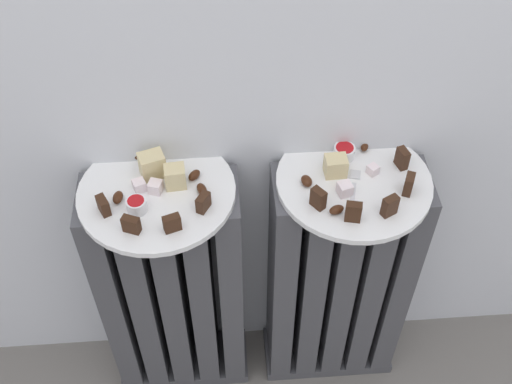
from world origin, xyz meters
TOP-DOWN VIEW (x-y plane):
  - radiator_left at (-0.18, 0.28)m, footprint 0.32×0.14m
  - radiator_right at (0.18, 0.28)m, footprint 0.32×0.14m
  - plate_left at (-0.18, 0.28)m, footprint 0.29×0.29m
  - plate_right at (0.18, 0.28)m, footprint 0.29×0.29m
  - dark_cake_slice_left_0 at (-0.27, 0.23)m, footprint 0.03×0.03m
  - dark_cake_slice_left_1 at (-0.22, 0.19)m, footprint 0.03×0.03m
  - dark_cake_slice_left_2 at (-0.15, 0.19)m, footprint 0.03×0.02m
  - dark_cake_slice_left_3 at (-0.10, 0.23)m, footprint 0.03×0.03m
  - marble_cake_slice_left_0 at (-0.15, 0.29)m, footprint 0.04×0.04m
  - marble_cake_slice_left_1 at (-0.19, 0.32)m, footprint 0.05×0.05m
  - turkish_delight_left_0 at (-0.18, 0.28)m, footprint 0.03×0.03m
  - turkish_delight_left_1 at (-0.21, 0.28)m, footprint 0.03×0.03m
  - medjool_date_left_0 at (-0.25, 0.26)m, footprint 0.02×0.03m
  - medjool_date_left_1 at (-0.11, 0.30)m, footprint 0.03×0.03m
  - medjool_date_left_2 at (-0.10, 0.27)m, footprint 0.03×0.03m
  - medjool_date_left_3 at (-0.22, 0.37)m, footprint 0.02×0.03m
  - jam_bowl_left at (-0.21, 0.23)m, footprint 0.04×0.04m
  - dark_cake_slice_right_0 at (0.11, 0.22)m, footprint 0.03×0.03m
  - dark_cake_slice_right_1 at (0.16, 0.18)m, footprint 0.03×0.02m
  - dark_cake_slice_right_2 at (0.23, 0.19)m, footprint 0.03×0.03m
  - dark_cake_slice_right_3 at (0.27, 0.24)m, footprint 0.02×0.03m
  - dark_cake_slice_right_4 at (0.28, 0.31)m, footprint 0.02×0.03m
  - marble_cake_slice_right_0 at (0.15, 0.30)m, footprint 0.04×0.04m
  - turkish_delight_right_0 at (0.16, 0.25)m, footprint 0.03×0.03m
  - turkish_delight_right_1 at (0.22, 0.29)m, footprint 0.03×0.03m
  - medjool_date_right_0 at (0.22, 0.36)m, footprint 0.02×0.03m
  - medjool_date_right_1 at (0.14, 0.20)m, footprint 0.03×0.03m
  - medjool_date_right_2 at (0.09, 0.28)m, footprint 0.03×0.03m
  - jam_bowl_right at (0.17, 0.34)m, footprint 0.04×0.04m
  - fork at (0.18, 0.26)m, footprint 0.04×0.09m

SIDE VIEW (x-z plane):
  - radiator_left at x=-0.18m, z-range 0.00..0.65m
  - radiator_right at x=0.18m, z-range 0.00..0.65m
  - plate_left at x=-0.18m, z-range 0.65..0.66m
  - plate_right at x=0.18m, z-range 0.65..0.66m
  - fork at x=0.18m, z-range 0.66..0.66m
  - medjool_date_right_0 at x=0.22m, z-range 0.66..0.68m
  - medjool_date_left_0 at x=-0.25m, z-range 0.66..0.68m
  - medjool_date_right_2 at x=0.09m, z-range 0.66..0.68m
  - medjool_date_right_1 at x=0.14m, z-range 0.66..0.68m
  - medjool_date_left_2 at x=-0.10m, z-range 0.66..0.68m
  - medjool_date_left_3 at x=-0.22m, z-range 0.66..0.68m
  - medjool_date_left_1 at x=-0.11m, z-range 0.66..0.68m
  - turkish_delight_right_1 at x=0.22m, z-range 0.66..0.68m
  - turkish_delight_left_1 at x=-0.21m, z-range 0.66..0.68m
  - turkish_delight_left_0 at x=-0.18m, z-range 0.66..0.68m
  - turkish_delight_right_0 at x=0.16m, z-range 0.66..0.69m
  - jam_bowl_right at x=0.17m, z-range 0.66..0.69m
  - jam_bowl_left at x=-0.21m, z-range 0.66..0.69m
  - dark_cake_slice_left_0 at x=-0.27m, z-range 0.66..0.69m
  - dark_cake_slice_left_1 at x=-0.22m, z-range 0.66..0.69m
  - dark_cake_slice_left_2 at x=-0.15m, z-range 0.66..0.69m
  - dark_cake_slice_left_3 at x=-0.10m, z-range 0.66..0.69m
  - marble_cake_slice_right_0 at x=0.15m, z-range 0.66..0.70m
  - dark_cake_slice_right_0 at x=0.11m, z-range 0.66..0.70m
  - dark_cake_slice_right_1 at x=0.16m, z-range 0.66..0.70m
  - dark_cake_slice_right_2 at x=0.23m, z-range 0.66..0.70m
  - dark_cake_slice_right_3 at x=0.27m, z-range 0.66..0.70m
  - dark_cake_slice_right_4 at x=0.28m, z-range 0.66..0.70m
  - marble_cake_slice_left_0 at x=-0.15m, z-range 0.66..0.71m
  - marble_cake_slice_left_1 at x=-0.19m, z-range 0.66..0.71m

